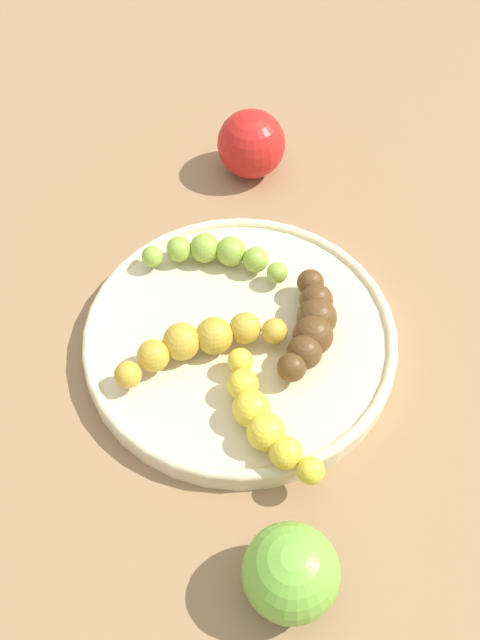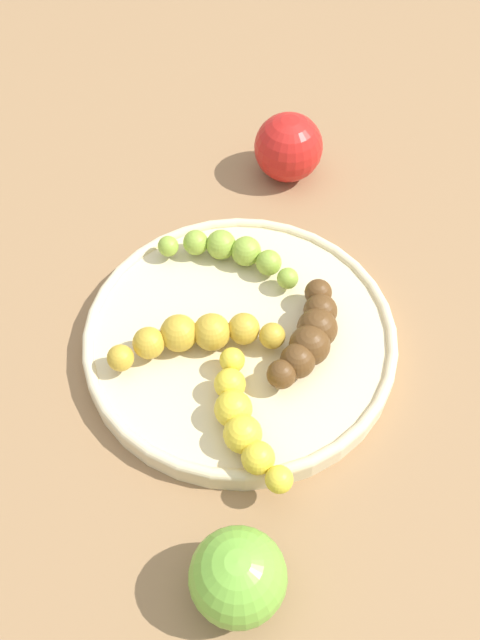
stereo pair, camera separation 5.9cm
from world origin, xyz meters
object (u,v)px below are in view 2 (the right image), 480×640
Objects in this scene: banana_overripe at (310,335)px; banana_green at (232,252)px; fruit_bowl at (240,337)px; apple_red at (288,147)px; apple_green at (238,577)px; banana_spotted at (195,335)px; banana_yellow at (243,420)px.

banana_overripe is 0.87× the size of banana_green.
fruit_bowl is at bearing -155.21° from banana_green.
banana_overripe is at bearing -126.10° from banana_green.
apple_green is at bearing 59.18° from apple_red.
banana_overripe reaches higher than fruit_bowl.
banana_green is 0.15m from apple_red.
banana_overripe is 0.12m from banana_green.
banana_spotted is 1.61× the size of banana_overripe.
banana_spotted is 0.09m from banana_yellow.
fruit_bowl is at bearing -170.95° from banana_overripe.
fruit_bowl is 2.64× the size of banana_green.
apple_green is 0.94× the size of apple_red.
banana_spotted is at bearing -157.18° from banana_overripe.
fruit_bowl is at bearing -79.64° from banana_spotted.
banana_overripe is (-0.08, -0.05, 0.00)m from banana_yellow.
fruit_bowl is 0.23m from apple_red.
banana_yellow is at bearing -163.42° from banana_spotted.
banana_green is at bearing 43.73° from apple_red.
apple_red reaches higher than banana_overripe.
fruit_bowl is 0.10m from banana_yellow.
banana_yellow is at bearing 67.19° from fruit_bowl.
banana_spotted is 0.25m from apple_red.
banana_yellow is (-0.00, 0.09, -0.00)m from banana_spotted.
banana_green is at bearing -105.55° from banana_yellow.
banana_yellow is at bearing -157.43° from banana_green.
banana_yellow is at bearing -102.51° from banana_overripe.
banana_green is at bearing -108.64° from fruit_bowl.
apple_green is at bearing 65.59° from fruit_bowl.
banana_yellow is 1.92× the size of apple_green.
banana_overripe is 1.26× the size of apple_red.
apple_green is (0.05, 0.20, -0.00)m from banana_spotted.
banana_green is 1.53× the size of apple_green.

